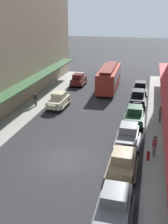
% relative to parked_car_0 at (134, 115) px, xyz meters
% --- Properties ---
extents(ground_plane, '(200.00, 200.00, 0.00)m').
position_rel_parked_car_0_xyz_m(ground_plane, '(-4.74, -8.51, -0.94)').
color(ground_plane, '#2D2D30').
extents(sidewalk_right, '(3.00, 60.00, 0.15)m').
position_rel_parked_car_0_xyz_m(sidewalk_right, '(2.76, -8.51, -0.87)').
color(sidewalk_right, '#A8A59E').
rests_on(sidewalk_right, ground).
extents(parked_car_0, '(2.23, 4.29, 1.84)m').
position_rel_parked_car_0_xyz_m(parked_car_0, '(0.00, 0.00, 0.00)').
color(parked_car_0, '#193D23').
rests_on(parked_car_0, ground).
extents(parked_car_1, '(2.15, 4.26, 1.84)m').
position_rel_parked_car_0_xyz_m(parked_car_1, '(-0.21, -4.80, 0.00)').
color(parked_car_1, slate).
rests_on(parked_car_1, ground).
extents(parked_car_2, '(2.28, 4.31, 1.84)m').
position_rel_parked_car_0_xyz_m(parked_car_2, '(0.00, 10.26, 0.00)').
color(parked_car_2, black).
rests_on(parked_car_2, ground).
extents(parked_car_3, '(2.14, 4.26, 1.84)m').
position_rel_parked_car_0_xyz_m(parked_car_3, '(-0.11, -13.93, 0.00)').
color(parked_car_3, slate).
rests_on(parked_car_3, ground).
extents(parked_car_4, '(2.23, 4.29, 1.84)m').
position_rel_parked_car_0_xyz_m(parked_car_4, '(-9.26, 2.77, 0.00)').
color(parked_car_4, beige).
rests_on(parked_car_4, ground).
extents(parked_car_5, '(2.16, 4.27, 1.84)m').
position_rel_parked_car_0_xyz_m(parked_car_5, '(-0.17, -9.17, 0.00)').
color(parked_car_5, '#997F5B').
rests_on(parked_car_5, ground).
extents(parked_car_6, '(2.26, 4.30, 1.84)m').
position_rel_parked_car_0_xyz_m(parked_car_6, '(-0.04, 6.07, 0.00)').
color(parked_car_6, black).
rests_on(parked_car_6, ground).
extents(parked_car_7, '(2.15, 4.26, 1.84)m').
position_rel_parked_car_0_xyz_m(parked_car_7, '(-9.58, 13.06, 0.00)').
color(parked_car_7, '#591919').
rests_on(parked_car_7, ground).
extents(streetcar, '(2.77, 9.67, 3.46)m').
position_rel_parked_car_0_xyz_m(streetcar, '(-4.60, 11.87, 0.96)').
color(streetcar, '#A52D23').
rests_on(streetcar, ground).
extents(fire_hydrant, '(0.24, 0.24, 0.82)m').
position_rel_parked_car_0_xyz_m(fire_hydrant, '(1.61, -7.24, -0.38)').
color(fire_hydrant, '#B21E19').
rests_on(fire_hydrant, sidewalk_right).
extents(pedestrian_0, '(0.36, 0.28, 1.67)m').
position_rel_parked_car_0_xyz_m(pedestrian_0, '(2.57, 0.77, 0.07)').
color(pedestrian_0, slate).
rests_on(pedestrian_0, sidewalk_right).
extents(pedestrian_1, '(0.36, 0.24, 1.64)m').
position_rel_parked_car_0_xyz_m(pedestrian_1, '(3.30, -0.01, 0.05)').
color(pedestrian_1, '#4C4238').
rests_on(pedestrian_1, sidewalk_right).
extents(pedestrian_2, '(0.36, 0.28, 1.67)m').
position_rel_parked_car_0_xyz_m(pedestrian_2, '(2.03, -6.42, 0.07)').
color(pedestrian_2, slate).
rests_on(pedestrian_2, sidewalk_right).
extents(pedestrian_3, '(0.36, 0.28, 1.67)m').
position_rel_parked_car_0_xyz_m(pedestrian_3, '(-12.02, 2.28, 0.07)').
color(pedestrian_3, '#4C4238').
rests_on(pedestrian_3, sidewalk_left).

